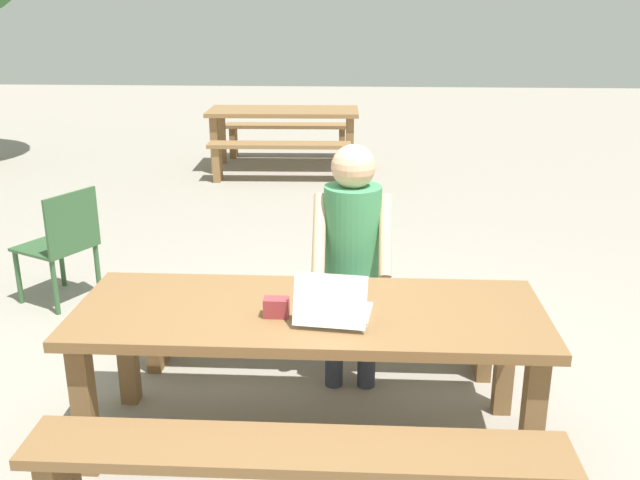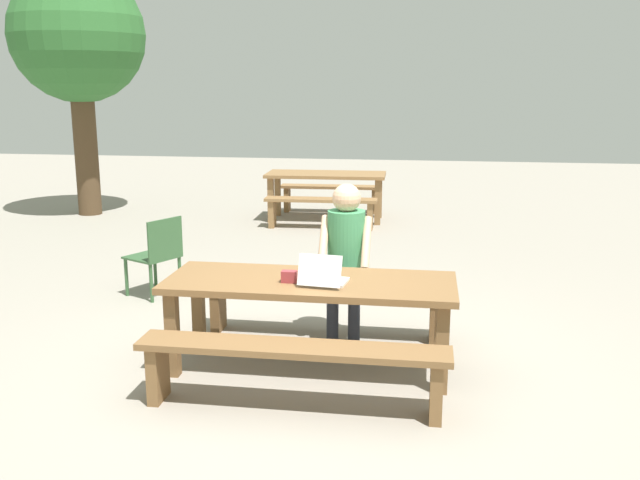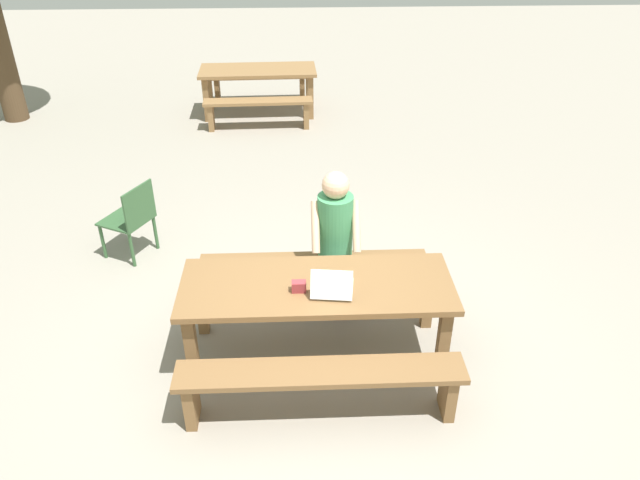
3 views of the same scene
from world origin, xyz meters
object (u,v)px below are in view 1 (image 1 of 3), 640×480
Objects in this scene: picnic_table_front at (309,327)px; plastic_chair at (62,243)px; laptop at (333,308)px; picnic_table_mid at (283,119)px; small_pouch at (276,307)px; person_seated at (352,244)px.

plastic_chair reaches higher than picnic_table_front.
laptop reaches higher than picnic_table_mid.
small_pouch is 0.84m from person_seated.
small_pouch reaches higher than picnic_table_front.
small_pouch is at bearing -113.15° from person_seated.
person_seated reaches higher than picnic_table_mid.
person_seated is at bearing 93.17° from plastic_chair.
small_pouch is 0.06× the size of picnic_table_mid.
person_seated is 5.31m from picnic_table_mid.
plastic_chair is 4.46m from picnic_table_mid.
person_seated is (0.07, 0.80, 0.03)m from laptop.
laptop is (0.11, -0.12, 0.15)m from picnic_table_front.
picnic_table_front is 5.95m from picnic_table_mid.
laptop is 0.80m from person_seated.
picnic_table_front is 2.64× the size of plastic_chair.
laptop is 3.14× the size of small_pouch.
plastic_chair is (-1.95, 1.71, -0.32)m from laptop.
picnic_table_front is at bearing 33.29° from small_pouch.
picnic_table_mid is at bearing -75.07° from laptop.
picnic_table_mid is (-0.59, 6.00, -0.11)m from small_pouch.
small_pouch is 6.03m from picnic_table_mid.
plastic_chair reaches higher than small_pouch.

